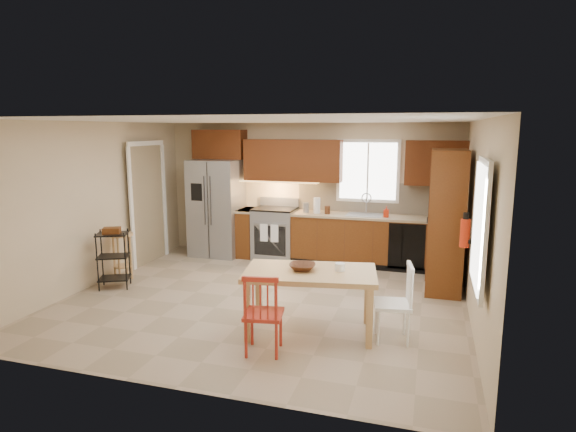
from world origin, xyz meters
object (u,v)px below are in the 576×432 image
(refrigerator, at_px, (217,208))
(table_jar, at_px, (340,269))
(pantry, at_px, (446,221))
(bar_stool, at_px, (123,256))
(dining_table, at_px, (310,302))
(chair_white, at_px, (392,303))
(utility_cart, at_px, (114,259))
(range_stove, at_px, (275,234))
(chair_red, at_px, (264,313))
(table_bowl, at_px, (302,270))
(soap_bottle, at_px, (386,212))
(fire_extinguisher, at_px, (465,233))

(refrigerator, bearing_deg, table_jar, -44.92)
(pantry, bearing_deg, bar_stool, -169.22)
(dining_table, distance_m, chair_white, 0.95)
(chair_white, height_order, utility_cart, chair_white)
(bar_stool, bearing_deg, range_stove, 55.09)
(dining_table, xyz_separation_m, table_jar, (0.33, 0.10, 0.41))
(range_stove, bearing_deg, chair_red, -73.67)
(range_stove, distance_m, chair_red, 3.88)
(table_bowl, height_order, bar_stool, table_bowl)
(chair_red, relative_size, table_bowl, 2.90)
(pantry, bearing_deg, soap_bottle, 136.55)
(bar_stool, bearing_deg, utility_cart, -60.93)
(chair_white, bearing_deg, soap_bottle, -2.51)
(table_jar, distance_m, utility_cart, 3.66)
(table_bowl, distance_m, utility_cart, 3.26)
(table_bowl, xyz_separation_m, bar_stool, (-3.30, 1.15, -0.38))
(refrigerator, bearing_deg, fire_extinguisher, -24.52)
(refrigerator, xyz_separation_m, range_stove, (1.15, 0.06, -0.45))
(utility_cart, bearing_deg, dining_table, -37.72)
(soap_bottle, distance_m, fire_extinguisher, 2.27)
(dining_table, bearing_deg, utility_cart, 157.72)
(refrigerator, bearing_deg, table_bowl, -50.35)
(chair_red, height_order, table_bowl, chair_red)
(soap_bottle, height_order, utility_cart, soap_bottle)
(chair_red, bearing_deg, pantry, 45.86)
(refrigerator, relative_size, table_jar, 14.33)
(table_bowl, bearing_deg, chair_red, -111.40)
(chair_white, height_order, table_jar, chair_white)
(pantry, height_order, utility_cart, pantry)
(refrigerator, distance_m, fire_extinguisher, 4.76)
(refrigerator, xyz_separation_m, pantry, (4.13, -0.93, 0.14))
(range_stove, distance_m, soap_bottle, 2.10)
(fire_extinguisher, distance_m, bar_stool, 5.18)
(refrigerator, bearing_deg, pantry, -12.62)
(fire_extinguisher, relative_size, table_jar, 2.83)
(fire_extinguisher, bearing_deg, range_stove, 147.38)
(soap_bottle, relative_size, utility_cart, 0.22)
(pantry, distance_m, bar_stool, 5.06)
(range_stove, relative_size, chair_white, 1.03)
(fire_extinguisher, height_order, dining_table, fire_extinguisher)
(range_stove, xyz_separation_m, table_bowl, (1.35, -3.07, 0.29))
(pantry, height_order, chair_red, pantry)
(soap_bottle, bearing_deg, table_bowl, -102.92)
(dining_table, distance_m, utility_cart, 3.34)
(fire_extinguisher, xyz_separation_m, bar_stool, (-5.13, 0.11, -0.72))
(dining_table, distance_m, table_bowl, 0.39)
(refrigerator, xyz_separation_m, bar_stool, (-0.80, -1.86, -0.53))
(dining_table, bearing_deg, range_stove, 105.62)
(range_stove, xyz_separation_m, chair_white, (2.39, -3.02, -0.01))
(fire_extinguisher, distance_m, table_bowl, 2.14)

